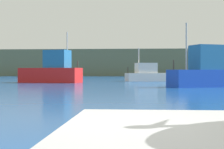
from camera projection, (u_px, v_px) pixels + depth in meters
name	position (u px, v px, depth m)	size (l,w,h in m)	color
hillside_backdrop	(136.00, 63.00, 83.90)	(140.00, 15.36, 6.04)	#5B664C
fishing_boat_red	(52.00, 71.00, 34.54)	(6.41, 3.37, 4.98)	red
fishing_boat_blue	(207.00, 71.00, 25.38)	(5.96, 3.92, 4.60)	blue
fishing_boat_white	(154.00, 75.00, 39.46)	(7.21, 3.75, 3.75)	white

